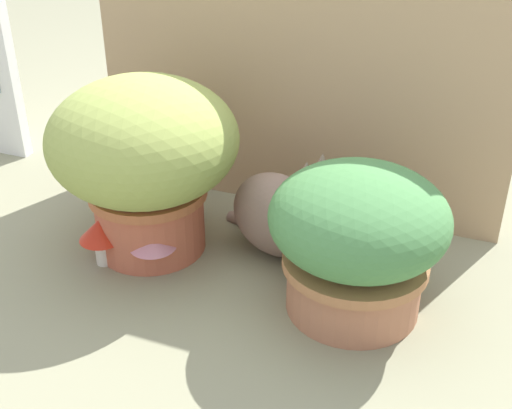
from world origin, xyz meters
TOP-DOWN VIEW (x-y plane):
  - ground_plane at (0.00, 0.00)m, footprint 6.00×6.00m
  - cardboard_backdrop at (0.13, 0.45)m, footprint 1.18×0.03m
  - grass_planter at (-0.14, 0.09)m, footprint 0.47×0.47m
  - leafy_planter at (0.42, 0.03)m, footprint 0.40×0.40m
  - cat at (0.19, 0.18)m, footprint 0.36×0.25m
  - mushroom_ornament_red at (-0.21, -0.03)m, footprint 0.11×0.11m
  - mushroom_ornament_pink at (-0.08, -0.01)m, footprint 0.12×0.12m

SIDE VIEW (x-z plane):
  - ground_plane at x=0.00m, z-range 0.00..0.00m
  - mushroom_ornament_pink at x=-0.08m, z-range 0.03..0.15m
  - mushroom_ornament_red at x=-0.21m, z-range 0.03..0.16m
  - cat at x=0.19m, z-range -0.04..0.28m
  - leafy_planter at x=0.42m, z-range 0.01..0.37m
  - grass_planter at x=-0.14m, z-range 0.04..0.50m
  - cardboard_backdrop at x=0.13m, z-range 0.00..0.77m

